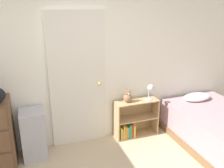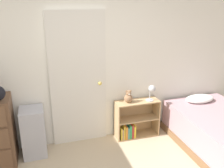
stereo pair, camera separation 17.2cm
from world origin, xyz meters
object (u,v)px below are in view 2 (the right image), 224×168
bookshelf (133,122)px  teddy_bear (128,97)px  storage_bin (34,132)px  desk_lamp (152,90)px

bookshelf → teddy_bear: (-0.10, -0.01, 0.45)m
bookshelf → teddy_bear: size_ratio=3.46×
storage_bin → desk_lamp: (1.84, 0.01, 0.44)m
storage_bin → bookshelf: (1.56, 0.06, -0.11)m
storage_bin → desk_lamp: size_ratio=2.76×
bookshelf → storage_bin: bearing=-177.9°
teddy_bear → desk_lamp: 0.39m
storage_bin → teddy_bear: size_ratio=3.50×
teddy_bear → bookshelf: bearing=4.7°
bookshelf → teddy_bear: teddy_bear is taller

